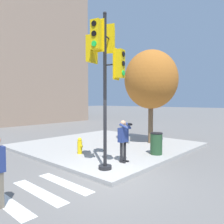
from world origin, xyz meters
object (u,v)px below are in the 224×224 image
(street_tree, at_px, (151,80))
(fire_hydrant, at_px, (80,146))
(traffic_signal_pole, at_px, (104,61))
(trash_bin, at_px, (156,143))
(person_photographer, at_px, (124,137))

(street_tree, height_order, fire_hydrant, street_tree)
(traffic_signal_pole, relative_size, fire_hydrant, 7.38)
(street_tree, distance_m, trash_bin, 4.03)
(person_photographer, bearing_deg, fire_hydrant, 97.01)
(traffic_signal_pole, xyz_separation_m, fire_hydrant, (0.84, 2.33, -3.30))
(person_photographer, height_order, trash_bin, person_photographer)
(person_photographer, xyz_separation_m, street_tree, (4.00, 1.30, 2.55))
(street_tree, bearing_deg, trash_bin, -142.77)
(fire_hydrant, height_order, trash_bin, trash_bin)
(fire_hydrant, relative_size, trash_bin, 0.76)
(person_photographer, distance_m, trash_bin, 1.97)
(fire_hydrant, bearing_deg, traffic_signal_pole, -109.84)
(street_tree, bearing_deg, fire_hydrant, 167.28)
(traffic_signal_pole, bearing_deg, person_photographer, 3.36)
(traffic_signal_pole, height_order, person_photographer, traffic_signal_pole)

